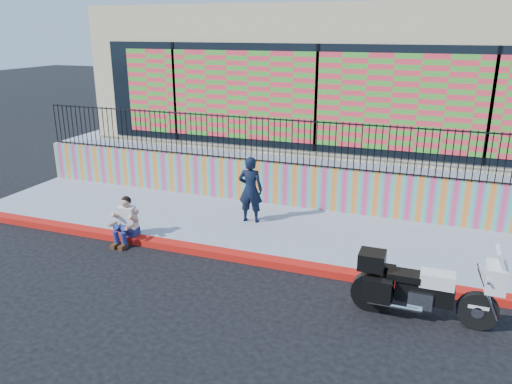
% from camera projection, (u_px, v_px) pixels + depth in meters
% --- Properties ---
extents(ground, '(90.00, 90.00, 0.00)m').
position_uv_depth(ground, '(263.00, 264.00, 10.29)').
color(ground, black).
rests_on(ground, ground).
extents(red_curb, '(16.00, 0.30, 0.15)m').
position_uv_depth(red_curb, '(263.00, 260.00, 10.26)').
color(red_curb, '#B20D0C').
rests_on(red_curb, ground).
extents(sidewalk, '(16.00, 3.00, 0.15)m').
position_uv_depth(sidewalk, '(286.00, 231.00, 11.73)').
color(sidewalk, '#8E96AA').
rests_on(sidewalk, ground).
extents(mural_wall, '(16.00, 0.20, 1.10)m').
position_uv_depth(mural_wall, '(305.00, 187.00, 12.96)').
color(mural_wall, '#D6386D').
rests_on(mural_wall, sidewalk).
extents(metal_fence, '(15.80, 0.04, 1.20)m').
position_uv_depth(metal_fence, '(306.00, 143.00, 12.60)').
color(metal_fence, black).
rests_on(metal_fence, mural_wall).
extents(elevated_platform, '(16.00, 10.00, 1.25)m').
position_uv_depth(elevated_platform, '(343.00, 148.00, 17.52)').
color(elevated_platform, '#8E96AA').
rests_on(elevated_platform, ground).
extents(storefront_building, '(14.00, 8.06, 4.00)m').
position_uv_depth(storefront_building, '(346.00, 72.00, 16.51)').
color(storefront_building, '#CBAF87').
rests_on(storefront_building, elevated_platform).
extents(police_motorcycle, '(2.30, 0.76, 1.43)m').
position_uv_depth(police_motorcycle, '(422.00, 286.00, 8.18)').
color(police_motorcycle, black).
rests_on(police_motorcycle, ground).
extents(police_officer, '(0.63, 0.45, 1.62)m').
position_uv_depth(police_officer, '(250.00, 190.00, 11.89)').
color(police_officer, black).
rests_on(police_officer, sidewalk).
extents(seated_man, '(0.54, 0.71, 1.06)m').
position_uv_depth(seated_man, '(125.00, 225.00, 11.09)').
color(seated_man, navy).
rests_on(seated_man, ground).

